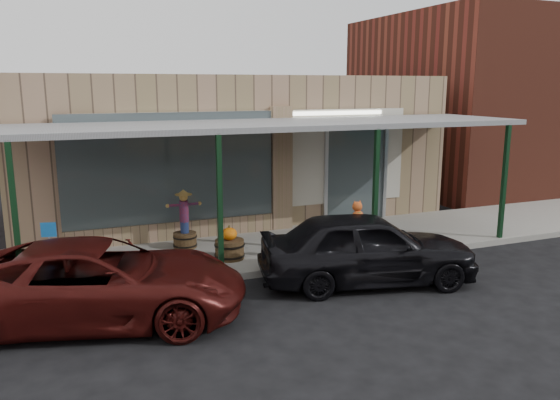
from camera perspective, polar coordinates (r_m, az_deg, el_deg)
name	(u,v)px	position (r m, az deg, el deg)	size (l,w,h in m)	color
ground	(349,306)	(10.19, 7.26, -10.89)	(120.00, 120.00, 0.00)	black
sidewalk	(277,248)	(13.23, -0.31, -5.06)	(40.00, 3.20, 0.15)	gray
storefront	(223,146)	(17.09, -5.95, 5.63)	(12.00, 6.25, 4.20)	#95735B
awning	(278,126)	(12.66, -0.26, 7.72)	(12.00, 3.00, 3.04)	slate
block_buildings_near	(272,91)	(18.61, -0.89, 11.36)	(61.00, 8.00, 8.00)	maroon
barrel_scarecrow	(185,228)	(13.10, -9.94, -2.91)	(0.81, 0.71, 1.40)	brown
barrel_pumpkin	(230,247)	(12.19, -5.29, -4.90)	(0.76, 0.76, 0.76)	brown
handicap_sign	(50,247)	(10.99, -22.90, -4.55)	(0.27, 0.08, 1.32)	gray
parked_sedan	(367,248)	(11.12, 9.09, -4.95)	(4.60, 2.65, 1.54)	black
car_maroon	(98,282)	(9.76, -18.46, -8.12)	(2.28, 4.95, 1.38)	#420F0D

